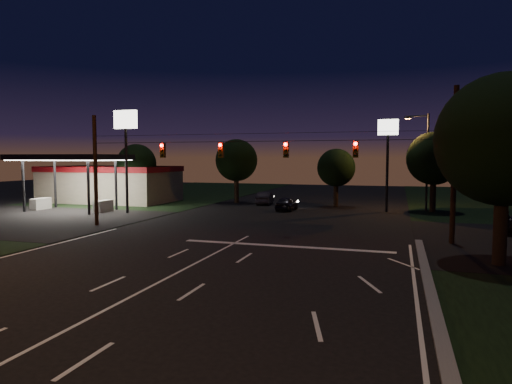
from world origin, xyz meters
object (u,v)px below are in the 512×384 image
at_px(tree_right_near, 504,142).
at_px(car_oncoming_b, 265,198).
at_px(utility_pole_right, 452,244).
at_px(car_oncoming_a, 287,204).

relative_size(tree_right_near, car_oncoming_b, 2.20).
xyz_separation_m(utility_pole_right, car_oncoming_b, (-16.55, 18.41, 0.66)).
bearing_deg(car_oncoming_a, utility_pole_right, 134.95).
height_order(tree_right_near, car_oncoming_a, tree_right_near).
bearing_deg(car_oncoming_a, car_oncoming_b, -53.14).
bearing_deg(car_oncoming_b, tree_right_near, 120.98).
bearing_deg(car_oncoming_b, car_oncoming_a, 118.94).
bearing_deg(utility_pole_right, car_oncoming_a, 133.92).
xyz_separation_m(car_oncoming_a, car_oncoming_b, (-3.55, 4.91, 0.02)).
xyz_separation_m(utility_pole_right, tree_right_near, (1.53, -4.83, 5.68)).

